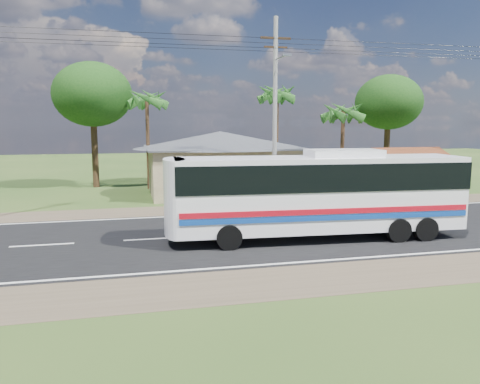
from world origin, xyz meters
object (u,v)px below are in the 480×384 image
at_px(coach_bus, 320,188).
at_px(person, 414,191).
at_px(waiting_shed, 405,156).
at_px(motorcycle, 328,198).

distance_m(coach_bus, person, 12.26).
relative_size(waiting_shed, coach_bus, 0.41).
height_order(coach_bus, person, coach_bus).
relative_size(waiting_shed, person, 3.52).
xyz_separation_m(waiting_shed, motorcycle, (-6.73, -2.45, -2.25)).
distance_m(waiting_shed, person, 3.32).
bearing_deg(person, waiting_shed, -99.92).
xyz_separation_m(motorcycle, person, (5.88, -0.07, 0.26)).
bearing_deg(person, motorcycle, 8.15).
bearing_deg(waiting_shed, coach_bus, -136.31).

